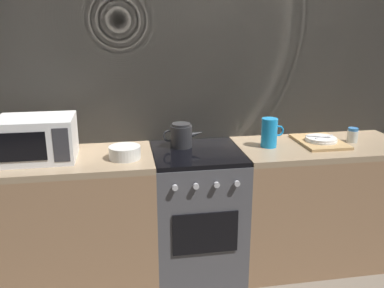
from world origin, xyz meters
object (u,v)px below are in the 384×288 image
object	(u,v)px
microwave	(37,139)
pitcher	(269,133)
dish_pile	(320,141)
mixing_bowl	(125,152)
spice_jar	(353,135)
kettle	(181,135)
stove_unit	(197,212)

from	to	relation	value
microwave	pitcher	bearing A→B (deg)	0.39
dish_pile	mixing_bowl	bearing A→B (deg)	-175.73
microwave	mixing_bowl	world-z (taller)	microwave
mixing_bowl	spice_jar	world-z (taller)	spice_jar
microwave	kettle	bearing A→B (deg)	6.68
stove_unit	kettle	xyz separation A→B (m)	(-0.09, 0.11, 0.53)
mixing_bowl	spice_jar	bearing A→B (deg)	3.28
stove_unit	pitcher	size ratio (longest dim) A/B	4.50
pitcher	stove_unit	bearing A→B (deg)	-178.50
kettle	spice_jar	distance (m)	1.23
microwave	stove_unit	bearing A→B (deg)	-0.16
mixing_bowl	dish_pile	distance (m)	1.37
mixing_bowl	spice_jar	distance (m)	1.61
microwave	spice_jar	world-z (taller)	microwave
kettle	stove_unit	bearing A→B (deg)	-50.92
microwave	mixing_bowl	xyz separation A→B (m)	(0.53, -0.08, -0.10)
mixing_bowl	pitcher	world-z (taller)	pitcher
stove_unit	spice_jar	distance (m)	1.24
stove_unit	pitcher	bearing A→B (deg)	1.50
stove_unit	mixing_bowl	xyz separation A→B (m)	(-0.48, -0.07, 0.49)
kettle	dish_pile	world-z (taller)	kettle
dish_pile	microwave	bearing A→B (deg)	-179.22
microwave	pitcher	size ratio (longest dim) A/B	2.30
microwave	mixing_bowl	distance (m)	0.55
pitcher	spice_jar	size ratio (longest dim) A/B	1.90
kettle	mixing_bowl	distance (m)	0.43
spice_jar	dish_pile	bearing A→B (deg)	177.59
stove_unit	microwave	distance (m)	1.17
pitcher	spice_jar	world-z (taller)	pitcher
dish_pile	kettle	bearing A→B (deg)	175.24
kettle	mixing_bowl	bearing A→B (deg)	-154.57
dish_pile	spice_jar	size ratio (longest dim) A/B	3.81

